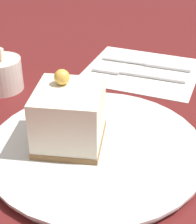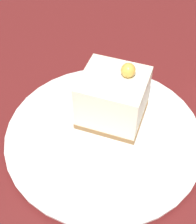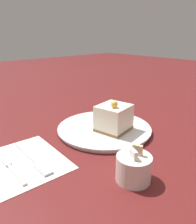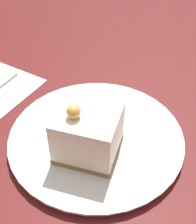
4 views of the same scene
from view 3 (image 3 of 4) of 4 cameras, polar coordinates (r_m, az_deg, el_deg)
The scene contains 7 objects.
ground_plane at distance 0.69m, azimuth 4.04°, elevation -4.53°, with size 4.00×4.00×0.00m, color #5B1919.
plate at distance 0.68m, azimuth 1.64°, elevation -4.30°, with size 0.29×0.29×0.01m.
cake_slice at distance 0.64m, azimuth 4.13°, elevation -1.50°, with size 0.11×0.10×0.10m.
napkin at distance 0.55m, azimuth -19.58°, elevation -12.29°, with size 0.20×0.22×0.00m.
fork at distance 0.55m, azimuth -16.35°, elevation -11.96°, with size 0.02×0.18×0.00m.
knife at distance 0.56m, azimuth -22.83°, elevation -11.94°, with size 0.02×0.18×0.00m.
sugar_bowl at distance 0.46m, azimuth 9.28°, elevation -14.19°, with size 0.07×0.07×0.08m.
Camera 3 is at (0.46, 0.43, 0.29)m, focal length 35.00 mm.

